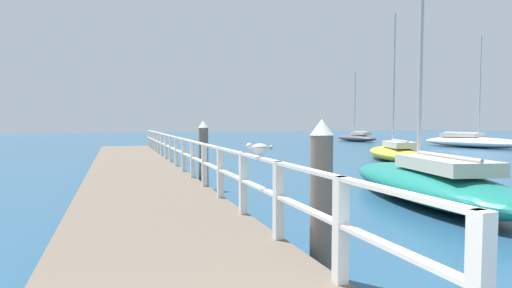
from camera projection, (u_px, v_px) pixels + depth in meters
The scene contains 10 objects.
pier_deck at pixel (136, 173), 13.77m from camera, with size 2.95×26.64×0.40m, color brown.
pier_railing at pixel (176, 148), 14.19m from camera, with size 0.12×25.16×1.04m.
dock_piling_near at pixel (321, 199), 5.01m from camera, with size 0.29×0.29×2.00m.
dock_piling_far at pixel (204, 155), 11.68m from camera, with size 0.29×0.29×2.00m.
seagull_foreground at pixel (259, 148), 6.00m from camera, with size 0.48×0.21×0.21m.
boat_0 at pixel (395, 153), 20.31m from camera, with size 3.64×6.07×7.46m.
boat_1 at pixel (472, 142), 31.23m from camera, with size 4.47×8.37×8.47m.
boat_4 at pixel (357, 137), 40.99m from camera, with size 2.64×5.59×7.01m.
boat_5 at pixel (427, 182), 9.96m from camera, with size 3.63×7.21×8.20m.
channel_buoy at pixel (327, 144), 30.12m from camera, with size 0.70×0.70×1.40m.
Camera 1 is at (-0.64, -0.97, 1.96)m, focal length 28.21 mm.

